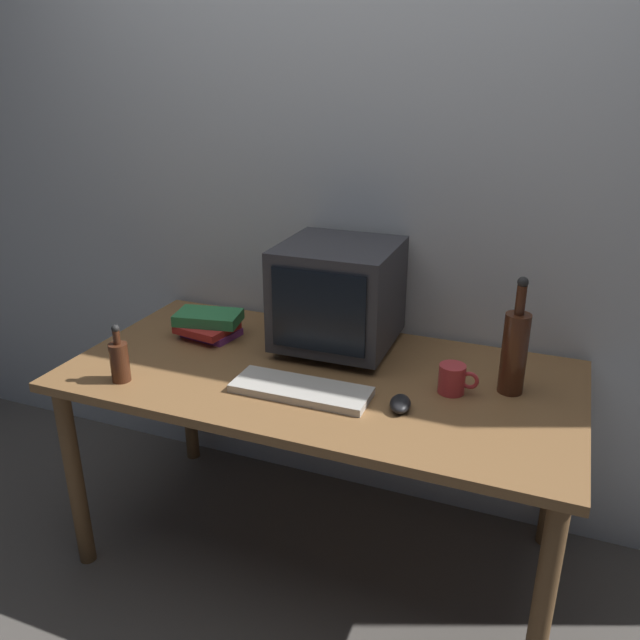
{
  "coord_description": "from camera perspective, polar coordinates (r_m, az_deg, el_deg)",
  "views": [
    {
      "loc": [
        0.68,
        -1.71,
        1.64
      ],
      "look_at": [
        0.0,
        0.0,
        0.9
      ],
      "focal_mm": 35.85,
      "sensor_mm": 36.0,
      "label": 1
    }
  ],
  "objects": [
    {
      "name": "mug",
      "position": [
        1.96,
        11.78,
        -5.17
      ],
      "size": [
        0.12,
        0.08,
        0.09
      ],
      "color": "#CC383D",
      "rests_on": "desk"
    },
    {
      "name": "computer_mouse",
      "position": [
        1.85,
        7.18,
        -7.42
      ],
      "size": [
        0.08,
        0.11,
        0.04
      ],
      "primitive_type": "ellipsoid",
      "rotation": [
        0.0,
        0.0,
        0.18
      ],
      "color": "black",
      "rests_on": "desk"
    },
    {
      "name": "book_stack",
      "position": [
        2.34,
        -9.9,
        -0.36
      ],
      "size": [
        0.25,
        0.2,
        0.09
      ],
      "color": "#843893",
      "rests_on": "desk"
    },
    {
      "name": "desk",
      "position": [
        2.1,
        0.0,
        -6.6
      ],
      "size": [
        1.62,
        0.82,
        0.72
      ],
      "color": "olive",
      "rests_on": "ground"
    },
    {
      "name": "crt_monitor",
      "position": [
        2.16,
        1.64,
        2.23
      ],
      "size": [
        0.39,
        0.39,
        0.37
      ],
      "color": "#333338",
      "rests_on": "desk"
    },
    {
      "name": "ground_plane",
      "position": [
        2.47,
        0.0,
        -19.81
      ],
      "size": [
        6.0,
        6.0,
        0.0
      ],
      "primitive_type": "plane",
      "color": "#56514C"
    },
    {
      "name": "keyboard",
      "position": [
        1.93,
        -1.68,
        -6.24
      ],
      "size": [
        0.42,
        0.15,
        0.02
      ],
      "primitive_type": "cube",
      "rotation": [
        0.0,
        0.0,
        0.01
      ],
      "color": "beige",
      "rests_on": "desk"
    },
    {
      "name": "bottle_short",
      "position": [
        2.07,
        -17.47,
        -3.44
      ],
      "size": [
        0.06,
        0.06,
        0.19
      ],
      "color": "#472314",
      "rests_on": "desk"
    },
    {
      "name": "back_wall",
      "position": [
        2.32,
        4.37,
        12.1
      ],
      "size": [
        4.0,
        0.08,
        2.5
      ],
      "primitive_type": "cube",
      "color": "silver",
      "rests_on": "ground"
    },
    {
      "name": "bottle_tall",
      "position": [
        1.97,
        16.98,
        -2.56
      ],
      "size": [
        0.08,
        0.08,
        0.36
      ],
      "color": "#472314",
      "rests_on": "desk"
    }
  ]
}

